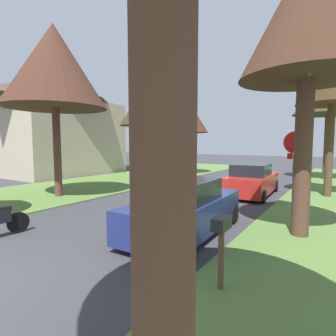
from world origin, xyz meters
The scene contains 11 objects.
stop_sign_far centered at (4.53, 9.01, 2.19)m, with size 0.81×0.38×2.96m.
street_tree_right_mid_a centered at (5.00, 6.91, 5.87)m, with size 3.48×3.48×7.59m.
street_tree_right_mid_b centered at (5.40, 13.73, 6.35)m, with size 3.18×3.18×8.35m.
street_tree_right_far centered at (5.02, 21.00, 5.92)m, with size 4.79×4.79×7.24m.
street_tree_left_mid_a centered at (-5.53, 6.70, 6.15)m, with size 4.76×4.76×8.06m.
street_tree_left_mid_b centered at (-4.93, 12.71, 4.95)m, with size 3.23×3.23×6.21m.
street_tree_left_far centered at (-5.52, 18.83, 5.19)m, with size 4.16×4.16×6.87m.
parked_sedan_navy centered at (2.21, 5.38, 0.72)m, with size 2.08×4.46×1.57m.
parked_sedan_red centered at (2.18, 12.28, 0.72)m, with size 2.08×4.46×1.57m.
house_backdrop_left centered at (-14.11, 13.04, 4.20)m, with size 6.92×9.59×8.15m.
curbside_mailbox centered at (4.21, 3.14, 1.06)m, with size 0.22×0.44×1.27m.
Camera 1 is at (5.86, -1.06, 2.55)m, focal length 28.41 mm.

